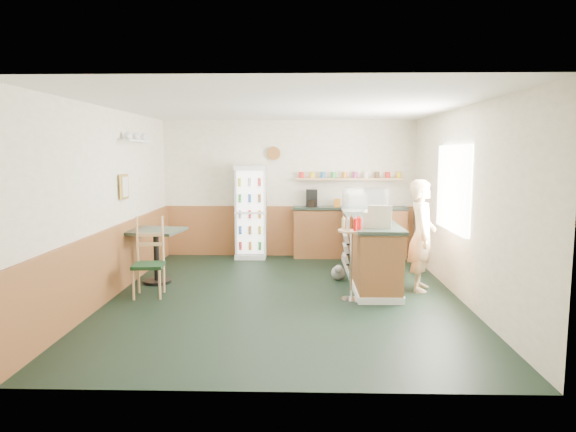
{
  "coord_description": "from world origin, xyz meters",
  "views": [
    {
      "loc": [
        0.25,
        -7.23,
        2.07
      ],
      "look_at": [
        0.04,
        0.6,
        1.1
      ],
      "focal_mm": 32.0,
      "sensor_mm": 36.0,
      "label": 1
    }
  ],
  "objects_px": {
    "drinks_fridge": "(251,212)",
    "cafe_table": "(156,245)",
    "display_case": "(365,201)",
    "shopkeeper": "(422,236)",
    "condiment_stand": "(351,246)",
    "cafe_chair": "(150,254)",
    "cash_register": "(378,219)"
  },
  "relations": [
    {
      "from": "cash_register",
      "to": "cafe_table",
      "type": "bearing_deg",
      "value": 179.79
    },
    {
      "from": "cafe_chair",
      "to": "condiment_stand",
      "type": "bearing_deg",
      "value": -10.25
    },
    {
      "from": "display_case",
      "to": "cash_register",
      "type": "distance_m",
      "value": 1.59
    },
    {
      "from": "cafe_table",
      "to": "cafe_chair",
      "type": "distance_m",
      "value": 0.69
    },
    {
      "from": "shopkeeper",
      "to": "condiment_stand",
      "type": "height_order",
      "value": "shopkeeper"
    },
    {
      "from": "display_case",
      "to": "shopkeeper",
      "type": "height_order",
      "value": "shopkeeper"
    },
    {
      "from": "cafe_table",
      "to": "cash_register",
      "type": "bearing_deg",
      "value": -10.38
    },
    {
      "from": "drinks_fridge",
      "to": "cash_register",
      "type": "bearing_deg",
      "value": -51.69
    },
    {
      "from": "shopkeeper",
      "to": "cafe_table",
      "type": "relative_size",
      "value": 1.89
    },
    {
      "from": "drinks_fridge",
      "to": "cafe_chair",
      "type": "xyz_separation_m",
      "value": [
        -1.2,
        -2.71,
        -0.31
      ]
    },
    {
      "from": "display_case",
      "to": "condiment_stand",
      "type": "xyz_separation_m",
      "value": [
        -0.4,
        -1.85,
        -0.46
      ]
    },
    {
      "from": "drinks_fridge",
      "to": "cash_register",
      "type": "distance_m",
      "value": 3.38
    },
    {
      "from": "cafe_table",
      "to": "cafe_chair",
      "type": "height_order",
      "value": "cafe_chair"
    },
    {
      "from": "shopkeeper",
      "to": "cafe_chair",
      "type": "relative_size",
      "value": 1.46
    },
    {
      "from": "cash_register",
      "to": "cafe_chair",
      "type": "relative_size",
      "value": 0.35
    },
    {
      "from": "drinks_fridge",
      "to": "cafe_table",
      "type": "distance_m",
      "value": 2.43
    },
    {
      "from": "cash_register",
      "to": "drinks_fridge",
      "type": "bearing_deg",
      "value": 138.48
    },
    {
      "from": "display_case",
      "to": "cafe_chair",
      "type": "distance_m",
      "value": 3.74
    },
    {
      "from": "cafe_chair",
      "to": "drinks_fridge",
      "type": "bearing_deg",
      "value": 59.79
    },
    {
      "from": "condiment_stand",
      "to": "cafe_table",
      "type": "relative_size",
      "value": 1.32
    },
    {
      "from": "cafe_table",
      "to": "cafe_chair",
      "type": "bearing_deg",
      "value": -81.41
    },
    {
      "from": "display_case",
      "to": "condiment_stand",
      "type": "bearing_deg",
      "value": -102.3
    },
    {
      "from": "shopkeeper",
      "to": "drinks_fridge",
      "type": "bearing_deg",
      "value": 63.11
    },
    {
      "from": "shopkeeper",
      "to": "condiment_stand",
      "type": "xyz_separation_m",
      "value": [
        -1.1,
        -0.55,
        -0.07
      ]
    },
    {
      "from": "drinks_fridge",
      "to": "cafe_table",
      "type": "relative_size",
      "value": 2.05
    },
    {
      "from": "drinks_fridge",
      "to": "cafe_table",
      "type": "xyz_separation_m",
      "value": [
        -1.31,
        -2.03,
        -0.3
      ]
    },
    {
      "from": "condiment_stand",
      "to": "cafe_table",
      "type": "distance_m",
      "value": 3.13
    },
    {
      "from": "display_case",
      "to": "shopkeeper",
      "type": "xyz_separation_m",
      "value": [
        0.7,
        -1.31,
        -0.39
      ]
    },
    {
      "from": "drinks_fridge",
      "to": "display_case",
      "type": "bearing_deg",
      "value": -26.88
    },
    {
      "from": "display_case",
      "to": "shopkeeper",
      "type": "bearing_deg",
      "value": -61.79
    },
    {
      "from": "shopkeeper",
      "to": "cafe_table",
      "type": "distance_m",
      "value": 4.12
    },
    {
      "from": "cash_register",
      "to": "shopkeeper",
      "type": "bearing_deg",
      "value": 32.17
    }
  ]
}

